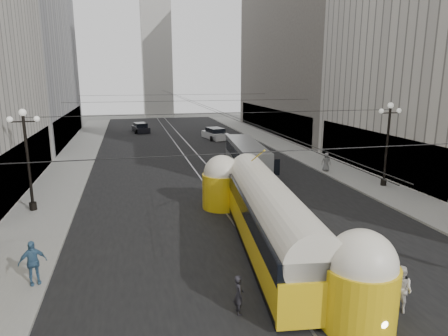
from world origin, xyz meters
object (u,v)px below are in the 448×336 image
pedestrian_crossing_b (401,289)px  pedestrian_sidewalk_left (33,263)px  city_bus (246,157)px  pedestrian_crossing_a (239,295)px  pedestrian_sidewalk_right (326,162)px  streetcar (269,215)px

pedestrian_crossing_b → pedestrian_sidewalk_left: 14.29m
city_bus → pedestrian_crossing_a: bearing=-107.3°
city_bus → pedestrian_sidewalk_left: (-14.03, -16.88, -0.41)m
pedestrian_sidewalk_right → city_bus: bearing=8.2°
pedestrian_crossing_a → pedestrian_sidewalk_left: 8.49m
streetcar → pedestrian_sidewalk_right: bearing=53.4°
pedestrian_sidewalk_left → pedestrian_sidewalk_right: bearing=14.9°
pedestrian_crossing_b → streetcar: bearing=-172.5°
pedestrian_crossing_b → pedestrian_sidewalk_right: (7.59, 20.34, 0.11)m
pedestrian_sidewalk_left → pedestrian_crossing_a: bearing=-47.5°
pedestrian_sidewalk_right → pedestrian_sidewalk_left: 26.04m
streetcar → city_bus: 15.90m
pedestrian_crossing_b → pedestrian_sidewalk_left: pedestrian_sidewalk_left is taller
pedestrian_crossing_a → pedestrian_sidewalk_left: pedestrian_sidewalk_left is taller
city_bus → pedestrian_crossing_a: 21.59m
city_bus → pedestrian_crossing_b: 21.83m
pedestrian_crossing_b → pedestrian_sidewalk_left: size_ratio=0.93×
streetcar → pedestrian_crossing_a: streetcar is taller
streetcar → pedestrian_crossing_a: (-2.96, -5.09, -0.98)m
city_bus → pedestrian_sidewalk_right: city_bus is taller
streetcar → pedestrian_sidewalk_right: streetcar is taller
streetcar → pedestrian_sidewalk_right: size_ratio=9.71×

